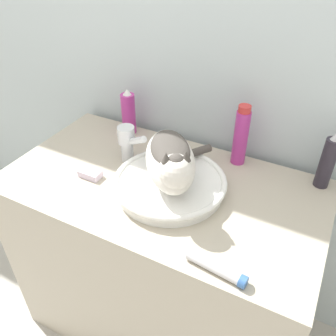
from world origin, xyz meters
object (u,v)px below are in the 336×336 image
at_px(shampoo_bottle_tall, 241,136).
at_px(cat, 171,159).
at_px(faucet, 128,141).
at_px(soap_bar, 90,174).
at_px(spray_bottle_trigger, 128,113).
at_px(hairspray_can_black, 327,162).
at_px(cream_tube, 217,268).

bearing_deg(shampoo_bottle_tall, cat, -116.84).
distance_m(faucet, soap_bar, 0.17).
xyz_separation_m(cat, spray_bottle_trigger, (-0.33, 0.27, -0.04)).
relative_size(hairspray_can_black, cream_tube, 1.19).
bearing_deg(hairspray_can_black, shampoo_bottle_tall, 180.00).
height_order(cat, faucet, cat).
bearing_deg(hairspray_can_black, spray_bottle_trigger, 180.00).
xyz_separation_m(faucet, cream_tube, (0.47, -0.31, -0.07)).
height_order(cat, hairspray_can_black, cat).
bearing_deg(faucet, cream_tube, -13.70).
distance_m(cream_tube, soap_bar, 0.57).
xyz_separation_m(faucet, spray_bottle_trigger, (-0.12, 0.18, 0.00)).
height_order(faucet, shampoo_bottle_tall, shampoo_bottle_tall).
height_order(cat, spray_bottle_trigger, cat).
xyz_separation_m(hairspray_can_black, soap_bar, (-0.72, -0.32, -0.08)).
relative_size(faucet, spray_bottle_trigger, 0.79).
bearing_deg(cream_tube, shampoo_bottle_tall, 102.84).
height_order(shampoo_bottle_tall, soap_bar, shampoo_bottle_tall).
bearing_deg(shampoo_bottle_tall, hairspray_can_black, -0.00).
distance_m(faucet, cream_tube, 0.57).
bearing_deg(shampoo_bottle_tall, spray_bottle_trigger, -180.00).
bearing_deg(soap_bar, spray_bottle_trigger, 98.02).
xyz_separation_m(faucet, hairspray_can_black, (0.65, 0.18, 0.01)).
height_order(spray_bottle_trigger, hairspray_can_black, hairspray_can_black).
bearing_deg(cat, cream_tube, 12.67).
xyz_separation_m(shampoo_bottle_tall, cream_tube, (0.11, -0.50, -0.10)).
distance_m(shampoo_bottle_tall, spray_bottle_trigger, 0.47).
distance_m(cat, cream_tube, 0.36).
bearing_deg(cream_tube, faucet, 146.12).
xyz_separation_m(spray_bottle_trigger, cream_tube, (0.58, -0.50, -0.07)).
height_order(spray_bottle_trigger, cream_tube, spray_bottle_trigger).
height_order(hairspray_can_black, soap_bar, hairspray_can_black).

